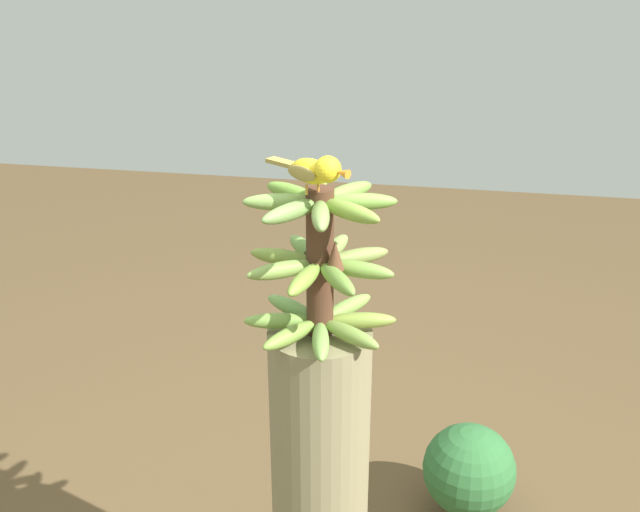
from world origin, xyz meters
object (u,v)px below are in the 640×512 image
(banana_bunch, at_px, (320,263))
(tropical_shrub, at_px, (469,470))
(perched_bird, at_px, (316,170))
(fallen_banana, at_px, (313,500))

(banana_bunch, distance_m, tropical_shrub, 1.16)
(perched_bird, bearing_deg, banana_bunch, 89.44)
(perched_bird, distance_m, tropical_shrub, 1.35)
(banana_bunch, relative_size, fallen_banana, 2.38)
(banana_bunch, height_order, fallen_banana, banana_bunch)
(perched_bird, relative_size, fallen_banana, 1.35)
(fallen_banana, bearing_deg, perched_bird, -78.18)
(perched_bird, bearing_deg, tropical_shrub, 59.84)
(banana_bunch, bearing_deg, perched_bird, -90.56)
(fallen_banana, bearing_deg, banana_bunch, -77.41)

